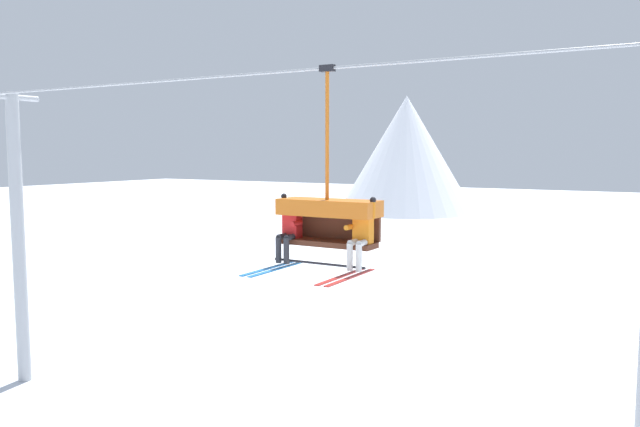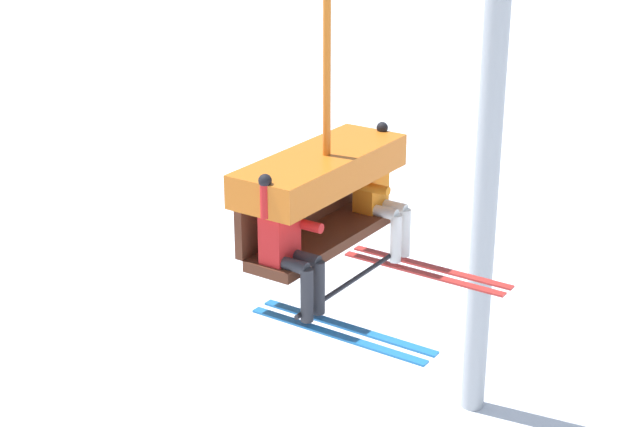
{
  "view_description": "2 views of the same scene",
  "coord_description": "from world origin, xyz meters",
  "px_view_note": "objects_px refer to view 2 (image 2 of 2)",
  "views": [
    {
      "loc": [
        7.47,
        -10.67,
        6.53
      ],
      "look_at": [
        1.73,
        -0.82,
        5.39
      ],
      "focal_mm": 35.0,
      "sensor_mm": 36.0,
      "label": 1
    },
    {
      "loc": [
        -5.05,
        -5.4,
        8.3
      ],
      "look_at": [
        1.58,
        -0.92,
        5.21
      ],
      "focal_mm": 55.0,
      "sensor_mm": 36.0,
      "label": 2
    }
  ],
  "objects_px": {
    "skier_orange": "(382,194)",
    "chairlift_chair": "(320,181)",
    "skier_red": "(291,244)",
    "lift_tower_far": "(490,141)"
  },
  "relations": [
    {
      "from": "chairlift_chair",
      "to": "skier_orange",
      "type": "xyz_separation_m",
      "value": [
        0.75,
        -0.21,
        -0.31
      ]
    },
    {
      "from": "chairlift_chair",
      "to": "skier_orange",
      "type": "bearing_deg",
      "value": -15.88
    },
    {
      "from": "skier_red",
      "to": "skier_orange",
      "type": "height_order",
      "value": "same"
    },
    {
      "from": "chairlift_chair",
      "to": "skier_red",
      "type": "relative_size",
      "value": 2.1
    },
    {
      "from": "chairlift_chair",
      "to": "skier_orange",
      "type": "distance_m",
      "value": 0.84
    },
    {
      "from": "skier_red",
      "to": "skier_orange",
      "type": "distance_m",
      "value": 1.5
    },
    {
      "from": "lift_tower_far",
      "to": "chairlift_chair",
      "type": "height_order",
      "value": "lift_tower_far"
    },
    {
      "from": "lift_tower_far",
      "to": "skier_orange",
      "type": "xyz_separation_m",
      "value": [
        -4.56,
        -0.92,
        0.77
      ]
    },
    {
      "from": "lift_tower_far",
      "to": "skier_red",
      "type": "relative_size",
      "value": 4.87
    },
    {
      "from": "skier_orange",
      "to": "chairlift_chair",
      "type": "bearing_deg",
      "value": 164.12
    }
  ]
}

